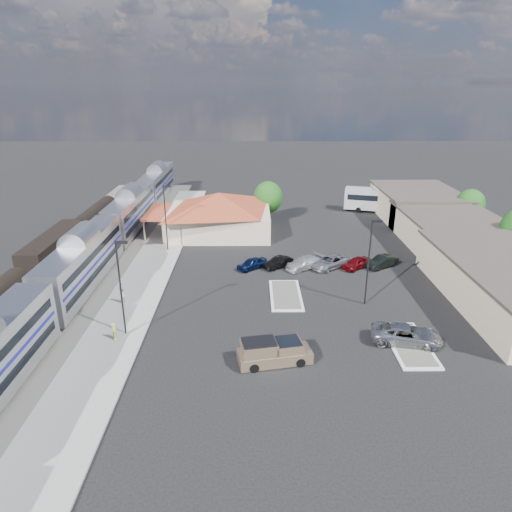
{
  "coord_description": "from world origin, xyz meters",
  "views": [
    {
      "loc": [
        0.45,
        -42.05,
        21.31
      ],
      "look_at": [
        0.86,
        6.61,
        2.8
      ],
      "focal_mm": 32.0,
      "sensor_mm": 36.0,
      "label": 1
    }
  ],
  "objects_px": {
    "station_depot": "(219,213)",
    "coach_bus": "(382,199)",
    "suv": "(406,335)",
    "pickup_truck": "(275,352)"
  },
  "relations": [
    {
      "from": "suv",
      "to": "station_depot",
      "type": "bearing_deg",
      "value": 42.77
    },
    {
      "from": "pickup_truck",
      "to": "suv",
      "type": "height_order",
      "value": "pickup_truck"
    },
    {
      "from": "pickup_truck",
      "to": "coach_bus",
      "type": "distance_m",
      "value": 50.4
    },
    {
      "from": "station_depot",
      "to": "suv",
      "type": "xyz_separation_m",
      "value": [
        18.39,
        -31.59,
        -2.29
      ]
    },
    {
      "from": "coach_bus",
      "to": "pickup_truck",
      "type": "bearing_deg",
      "value": 171.8
    },
    {
      "from": "suv",
      "to": "coach_bus",
      "type": "distance_m",
      "value": 44.01
    },
    {
      "from": "station_depot",
      "to": "suv",
      "type": "distance_m",
      "value": 36.62
    },
    {
      "from": "station_depot",
      "to": "pickup_truck",
      "type": "height_order",
      "value": "station_depot"
    },
    {
      "from": "station_depot",
      "to": "coach_bus",
      "type": "height_order",
      "value": "station_depot"
    },
    {
      "from": "coach_bus",
      "to": "station_depot",
      "type": "bearing_deg",
      "value": 128.68
    }
  ]
}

